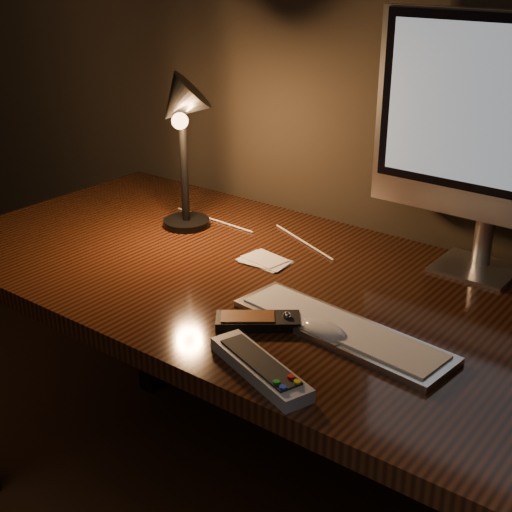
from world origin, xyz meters
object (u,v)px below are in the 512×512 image
Objects in this scene: keyboard at (341,329)px; desk_lamp at (180,126)px; tv_remote at (260,368)px; mouse at (324,332)px; desk at (293,320)px; monitor at (494,126)px; media_remote at (258,321)px.

keyboard is 1.10× the size of desk_lamp.
desk_lamp is (-0.53, 0.39, 0.25)m from tv_remote.
mouse is 0.17m from tv_remote.
monitor is (0.32, 0.23, 0.45)m from desk.
mouse is 0.13m from media_remote.
tv_remote is (-0.12, -0.61, -0.30)m from monitor.
desk_lamp reaches higher than tv_remote.
monitor reaches higher than mouse.
keyboard reaches higher than desk.
media_remote is 0.68× the size of tv_remote.
desk_lamp is at bearing 110.64° from media_remote.
mouse is (-0.10, -0.44, -0.31)m from monitor.
monitor is 1.25× the size of keyboard.
tv_remote reaches higher than mouse.
desk_lamp is (-0.65, -0.21, -0.05)m from monitor.
mouse is at bearing 103.54° from tv_remote.
monitor is 5.42× the size of mouse.
keyboard is (-0.09, -0.41, -0.31)m from monitor.
desk is 0.51m from desk_lamp.
monitor is at bearing 87.03° from mouse.
desk is 0.30m from media_remote.
monitor is 3.41× the size of media_remote.
media_remote and tv_remote have the same top height.
media_remote reaches higher than keyboard.
desk is 10.18× the size of media_remote.
monitor is 1.37× the size of desk_lamp.
mouse is (0.21, -0.21, 0.14)m from desk.
keyboard is (0.23, -0.18, 0.14)m from desk.
mouse is at bearing -4.23° from desk_lamp.
mouse is 0.63× the size of media_remote.
monitor is at bearing 84.03° from keyboard.
mouse is 0.43× the size of tv_remote.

